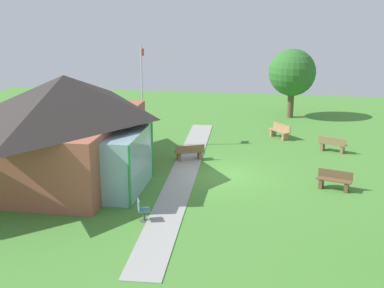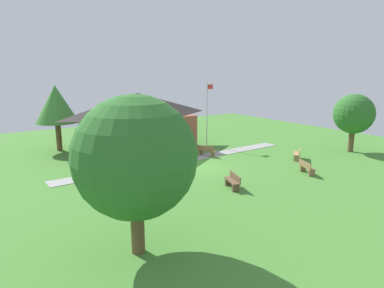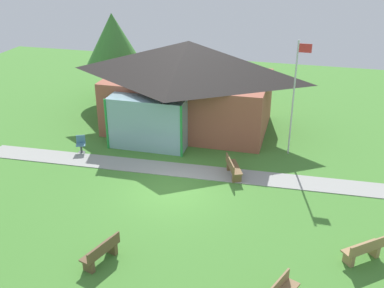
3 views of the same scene
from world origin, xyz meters
name	(u,v)px [view 1 (image 1 of 3)]	position (x,y,z in m)	size (l,w,h in m)	color
ground_plane	(221,176)	(0.00, 0.00, 0.00)	(44.00, 44.00, 0.00)	#478433
pavilion	(69,125)	(-1.28, 6.82, 2.51)	(9.54, 7.00, 4.80)	#A35642
footpath	(183,174)	(0.00, 1.79, 0.01)	(19.57, 1.30, 0.03)	#999993
flagpole	(142,92)	(4.46, 4.85, 3.09)	(0.64, 0.08, 5.59)	silver
bench_front_center	(334,181)	(-0.98, -5.10, 0.40)	(0.88, 1.56, 0.84)	brown
bench_rear_near_path	(190,153)	(2.18, 1.83, 0.40)	(0.99, 1.55, 0.84)	brown
bench_lawn_far_right	(280,131)	(7.37, -2.81, 0.40)	(1.43, 1.30, 0.84)	#9E7A51
bench_front_right	(332,145)	(4.88, -5.62, 0.40)	(0.99, 1.55, 0.84)	olive
patio_chair_west	(142,211)	(-5.52, 2.39, 0.42)	(0.58, 0.58, 0.86)	teal
tree_far_east	(292,73)	(13.12, -3.58, 3.15)	(3.24, 3.24, 4.79)	brown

